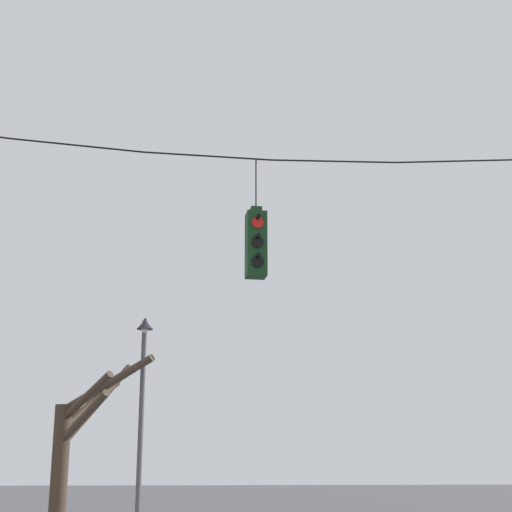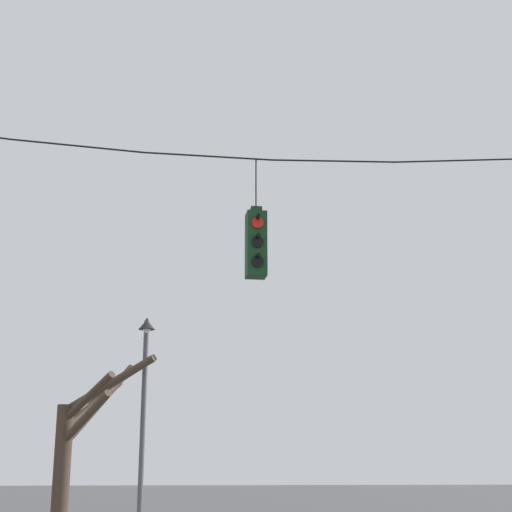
# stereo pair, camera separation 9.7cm
# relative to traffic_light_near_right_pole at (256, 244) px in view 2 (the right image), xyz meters

# --- Properties ---
(span_wire) EXTENTS (15.75, 0.03, 0.62)m
(span_wire) POSITION_rel_traffic_light_near_right_pole_xyz_m (-0.83, 0.01, 1.75)
(span_wire) COLOR black
(traffic_light_near_right_pole) EXTENTS (0.34, 0.46, 2.13)m
(traffic_light_near_right_pole) POSITION_rel_traffic_light_near_right_pole_xyz_m (0.00, 0.00, 0.00)
(traffic_light_near_right_pole) COLOR #143819
(street_lamp) EXTENTS (0.38, 0.66, 4.96)m
(street_lamp) POSITION_rel_traffic_light_near_right_pole_xyz_m (-1.74, 5.54, -1.97)
(street_lamp) COLOR #515156
(street_lamp) RESTS_ON ground_plane
(bare_tree) EXTENTS (2.26, 3.31, 4.33)m
(bare_tree) POSITION_rel_traffic_light_near_right_pole_xyz_m (-3.15, 6.06, -2.95)
(bare_tree) COLOR #423326
(bare_tree) RESTS_ON ground_plane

